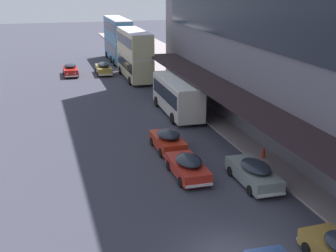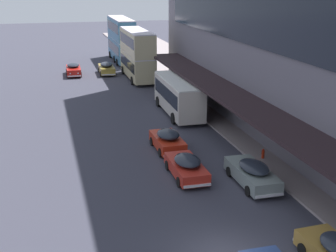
{
  "view_description": "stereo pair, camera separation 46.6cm",
  "coord_description": "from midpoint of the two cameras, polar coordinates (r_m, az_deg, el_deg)",
  "views": [
    {
      "loc": [
        -7.83,
        -17.05,
        12.21
      ],
      "look_at": [
        1.42,
        15.71,
        1.34
      ],
      "focal_mm": 50.0,
      "sensor_mm": 36.0,
      "label": 1
    },
    {
      "loc": [
        -7.38,
        -17.17,
        12.21
      ],
      "look_at": [
        1.42,
        15.71,
        1.34
      ],
      "focal_mm": 50.0,
      "sensor_mm": 36.0,
      "label": 2
    }
  ],
  "objects": [
    {
      "name": "transit_bus_kerbside_front",
      "position": [
        58.58,
        -3.55,
        8.88
      ],
      "size": [
        2.84,
        10.45,
        6.03
      ],
      "color": "#BFB285",
      "rests_on": "ground"
    },
    {
      "name": "sedan_lead_mid",
      "position": [
        29.24,
        10.69,
        -5.66
      ],
      "size": [
        1.97,
        4.98,
        1.52
      ],
      "color": "gray",
      "rests_on": "ground"
    },
    {
      "name": "fire_hydrant",
      "position": [
        33.27,
        11.9,
        -3.31
      ],
      "size": [
        0.2,
        0.4,
        0.7
      ],
      "color": "red",
      "rests_on": "sidewalk_kerb"
    },
    {
      "name": "sedan_trailing_near",
      "position": [
        62.31,
        -7.28,
        7.01
      ],
      "size": [
        2.09,
        4.77,
        1.61
      ],
      "color": "olive",
      "rests_on": "ground"
    },
    {
      "name": "sedan_lead_near",
      "position": [
        34.34,
        0.34,
        -1.72
      ],
      "size": [
        2.0,
        4.26,
        1.61
      ],
      "color": "#B52814",
      "rests_on": "ground"
    },
    {
      "name": "sedan_oncoming_rear",
      "position": [
        62.24,
        -11.24,
        6.79
      ],
      "size": [
        2.0,
        4.75,
        1.56
      ],
      "color": "#AC1812",
      "rests_on": "ground"
    },
    {
      "name": "transit_bus_kerbside_far",
      "position": [
        43.17,
        1.58,
        3.86
      ],
      "size": [
        2.8,
        9.26,
        3.27
      ],
      "color": "beige",
      "rests_on": "ground"
    },
    {
      "name": "sedan_oncoming_front",
      "position": [
        29.84,
        2.72,
        -4.92
      ],
      "size": [
        1.94,
        4.63,
        1.49
      ],
      "color": "#B5281C",
      "rests_on": "ground"
    },
    {
      "name": "transit_bus_kerbside_rear",
      "position": [
        71.5,
        -5.53,
        10.6
      ],
      "size": [
        2.79,
        11.5,
        6.43
      ],
      "color": "teal",
      "rests_on": "ground"
    }
  ]
}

